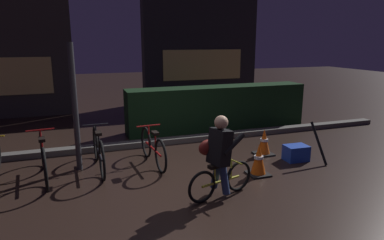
% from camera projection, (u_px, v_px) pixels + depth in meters
% --- Properties ---
extents(ground_plane, '(40.00, 40.00, 0.00)m').
position_uv_depth(ground_plane, '(193.00, 181.00, 5.64)').
color(ground_plane, black).
extents(sidewalk_curb, '(12.00, 0.24, 0.12)m').
position_uv_depth(sidewalk_curb, '(160.00, 142.00, 7.65)').
color(sidewalk_curb, '#56544F').
rests_on(sidewalk_curb, ground).
extents(hedge_row, '(4.80, 0.70, 1.12)m').
position_uv_depth(hedge_row, '(218.00, 107.00, 8.94)').
color(hedge_row, black).
rests_on(hedge_row, ground).
extents(storefront_right, '(4.37, 0.54, 4.31)m').
position_uv_depth(storefront_right, '(201.00, 44.00, 12.69)').
color(storefront_right, '#262328').
rests_on(storefront_right, ground).
extents(street_post, '(0.10, 0.10, 2.26)m').
position_uv_depth(street_post, '(75.00, 108.00, 5.92)').
color(street_post, '#2D2D33').
rests_on(street_post, ground).
extents(parked_bike_left_mid, '(0.46, 1.71, 0.79)m').
position_uv_depth(parked_bike_left_mid, '(43.00, 158.00, 5.70)').
color(parked_bike_left_mid, black).
rests_on(parked_bike_left_mid, ground).
extents(parked_bike_center_left, '(0.46, 1.71, 0.79)m').
position_uv_depth(parked_bike_center_left, '(99.00, 151.00, 6.09)').
color(parked_bike_center_left, black).
rests_on(parked_bike_center_left, ground).
extents(parked_bike_center_right, '(0.46, 1.53, 0.71)m').
position_uv_depth(parked_bike_center_right, '(153.00, 148.00, 6.35)').
color(parked_bike_center_right, black).
rests_on(parked_bike_center_right, ground).
extents(traffic_cone_near, '(0.36, 0.36, 0.56)m').
position_uv_depth(traffic_cone_near, '(259.00, 160.00, 5.87)').
color(traffic_cone_near, black).
rests_on(traffic_cone_near, ground).
extents(traffic_cone_far, '(0.36, 0.36, 0.54)m').
position_uv_depth(traffic_cone_far, '(264.00, 142.00, 6.92)').
color(traffic_cone_far, black).
rests_on(traffic_cone_far, ground).
extents(blue_crate, '(0.45, 0.34, 0.30)m').
position_uv_depth(blue_crate, '(296.00, 153.00, 6.61)').
color(blue_crate, '#193DB7').
rests_on(blue_crate, ground).
extents(cyclist, '(1.16, 0.50, 1.25)m').
position_uv_depth(cyclist, '(219.00, 156.00, 4.97)').
color(cyclist, black).
rests_on(cyclist, ground).
extents(closed_umbrella, '(0.16, 0.44, 0.77)m').
position_uv_depth(closed_umbrella, '(319.00, 143.00, 6.42)').
color(closed_umbrella, black).
rests_on(closed_umbrella, ground).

